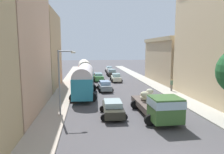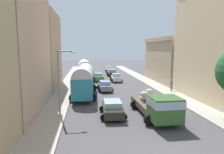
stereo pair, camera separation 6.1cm
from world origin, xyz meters
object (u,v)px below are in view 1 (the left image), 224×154
Objects in this scene: cargo_truck_0 at (158,105)px; car_1 at (112,73)px; car_5 at (98,77)px; streetlamp_near at (62,77)px; pedestrian_1 at (172,85)px; parked_bus_0 at (84,79)px; car_0 at (116,78)px; car_4 at (105,86)px; parked_bus_1 at (85,69)px; car_2 at (109,69)px; car_3 at (113,108)px.

cargo_truck_0 is 28.73m from car_1.
cargo_truck_0 reaches higher than car_5.
car_1 is 28.20m from streetlamp_near.
car_1 is 19.11m from pedestrian_1.
parked_bus_0 reaches higher than car_0.
parked_bus_0 is 4.41m from car_4.
parked_bus_1 is 6.45m from car_0.
streetlamp_near reaches higher than cargo_truck_0.
car_2 is at bearing 76.73° from streetlamp_near.
parked_bus_1 is 8.23m from car_1.
parked_bus_1 is 2.14× the size of car_3.
car_2 reaches higher than car_3.
car_0 is 2.16× the size of pedestrian_1.
streetlamp_near is (-8.22, 1.80, 2.35)m from cargo_truck_0.
car_5 is (-3.48, -6.79, 0.01)m from car_1.
car_0 reaches higher than car_4.
parked_bus_0 reaches higher than car_4.
car_4 is (-3.39, -23.98, -0.04)m from car_2.
car_3 is (-3.73, 1.29, -0.50)m from cargo_truck_0.
car_5 is at bearing 99.82° from cargo_truck_0.
pedestrian_1 is (12.24, -12.63, -1.10)m from parked_bus_1.
cargo_truck_0 is at bearing -74.79° from parked_bus_1.
streetlamp_near is (-4.42, -20.14, 2.79)m from car_5.
pedestrian_1 reaches higher than car_2.
parked_bus_0 reaches higher than car_1.
car_4 is (-2.88, -8.24, -0.02)m from car_0.
car_1 is 16.43m from car_4.
car_1 is at bearing -92.14° from car_2.
streetlamp_near reaches higher than car_1.
cargo_truck_0 reaches higher than car_0.
car_5 is (-3.80, 21.94, -0.45)m from cargo_truck_0.
parked_bus_1 reaches higher than car_1.
car_2 reaches higher than car_5.
parked_bus_1 is 21.62m from streetlamp_near.
car_5 is at bearing -27.98° from parked_bus_1.
car_0 is 1.02× the size of car_2.
car_5 is 0.70× the size of streetlamp_near.
cargo_truck_0 is at bearing -74.84° from car_4.
car_0 is 3.45m from car_5.
parked_bus_0 is 8.84m from car_3.
pedestrian_1 is 0.31× the size of streetlamp_near.
car_1 is (0.22, 7.90, 0.00)m from car_0.
car_1 is at bearing 88.41° from car_0.
cargo_truck_0 reaches higher than pedestrian_1.
car_2 is at bearing 83.99° from car_3.
car_5 is at bearing 130.69° from pedestrian_1.
car_5 is 14.88m from pedestrian_1.
car_2 is 0.94× the size of car_5.
car_1 is 7.85m from car_2.
streetlamp_near reaches higher than car_2.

